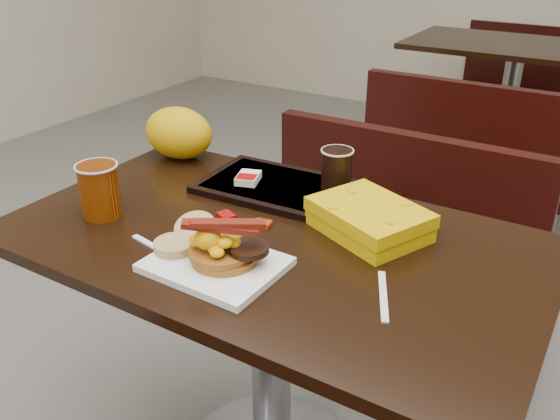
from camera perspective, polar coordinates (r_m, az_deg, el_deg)
The scene contains 22 objects.
table_near at distance 1.55m, azimuth -0.84°, elevation -14.74°, with size 1.20×0.70×0.75m, color black, non-canonical shape.
bench_near_n at distance 2.07m, azimuth 9.58°, elevation -3.89°, with size 1.00×0.46×0.72m, color black, non-canonical shape.
table_far at distance 3.77m, azimuth 21.02°, elevation 9.10°, with size 1.20×0.70×0.75m, color black, non-canonical shape.
bench_far_s at distance 3.12m, azimuth 18.21°, elevation 5.82°, with size 1.00×0.46×0.72m, color black, non-canonical shape.
bench_far_n at distance 4.45m, azimuth 22.96°, elevation 11.02°, with size 1.00×0.46×0.72m, color black, non-canonical shape.
platter at distance 1.22m, azimuth -6.23°, elevation -5.24°, with size 0.26×0.20×0.02m, color white.
pancake_stack at distance 1.21m, azimuth -5.39°, elevation -4.25°, with size 0.14×0.14×0.03m, color #9B6719.
sausage_patty at distance 1.18m, azimuth -3.02°, elevation -3.74°, with size 0.08×0.08×0.01m, color black.
scrambled_eggs at distance 1.18m, azimuth -6.95°, elevation -2.94°, with size 0.09×0.08×0.05m, color #FFC305.
bacon_strips at distance 1.16m, azimuth -5.78°, elevation -1.57°, with size 0.15×0.07×0.01m, color #440D04, non-canonical shape.
muffin_bottom at distance 1.26m, azimuth -10.14°, elevation -3.40°, with size 0.09×0.09×0.02m, color tan.
muffin_top at distance 1.29m, azimuth -8.13°, elevation -1.83°, with size 0.09×0.09×0.02m, color tan.
coffee_cup_near at distance 1.46m, azimuth -16.99°, elevation 1.81°, with size 0.09×0.09×0.13m, color #923705.
fork at distance 1.33m, azimuth -12.59°, elevation -3.16°, with size 0.14×0.03×0.00m, color white, non-canonical shape.
knife at distance 1.14m, azimuth 9.92°, elevation -8.12°, with size 0.17×0.01×0.00m, color white.
condiment_syrup at distance 1.37m, azimuth -1.69°, elevation -1.30°, with size 0.04×0.03×0.01m, color #9F2E06.
condiment_ketchup at distance 1.41m, azimuth -5.22°, elevation -0.56°, with size 0.04×0.03×0.01m, color #8C0504.
tray at distance 1.55m, azimuth -0.67°, elevation 2.34°, with size 0.37×0.26×0.02m, color black.
hashbrown_sleeve_left at distance 1.56m, azimuth -3.08°, elevation 3.10°, with size 0.05×0.07×0.02m, color silver.
coffee_cup_far at distance 1.50m, azimuth 5.48°, elevation 3.90°, with size 0.08×0.08×0.11m, color black.
clamshell at distance 1.34m, azimuth 8.58°, elevation -0.88°, with size 0.25×0.18×0.07m, color #CD9F03.
paper_bag at distance 1.77m, azimuth -9.74°, elevation 7.34°, with size 0.22×0.16×0.15m, color #D8A307.
Camera 1 is at (0.63, -0.98, 1.40)m, focal length 37.96 mm.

